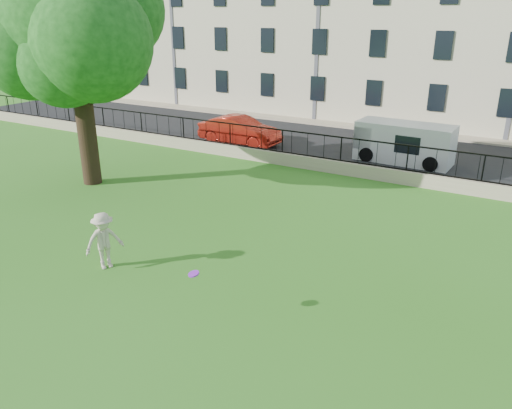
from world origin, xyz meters
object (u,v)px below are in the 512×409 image
Objects in this scene: man at (104,241)px; frisbee at (194,274)px; tree at (72,24)px; white_van at (404,143)px; red_sedan at (240,131)px.

frisbee is (3.80, -0.81, 0.37)m from man.
tree reaches higher than man.
man is 16.05m from white_van.
tree reaches higher than red_sedan.
white_van reaches higher than red_sedan.
man is at bearing -103.76° from white_van.
tree reaches higher than frisbee.
frisbee is at bearing -89.95° from white_van.
tree is at bearing 148.82° from frisbee.
man is at bearing -162.52° from red_sedan.
man is 0.36× the size of red_sedan.
man is 15.08m from red_sedan.
red_sedan is (-4.42, 14.42, -0.07)m from man.
tree is at bearing -135.08° from white_van.
tree is 2.14× the size of white_van.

